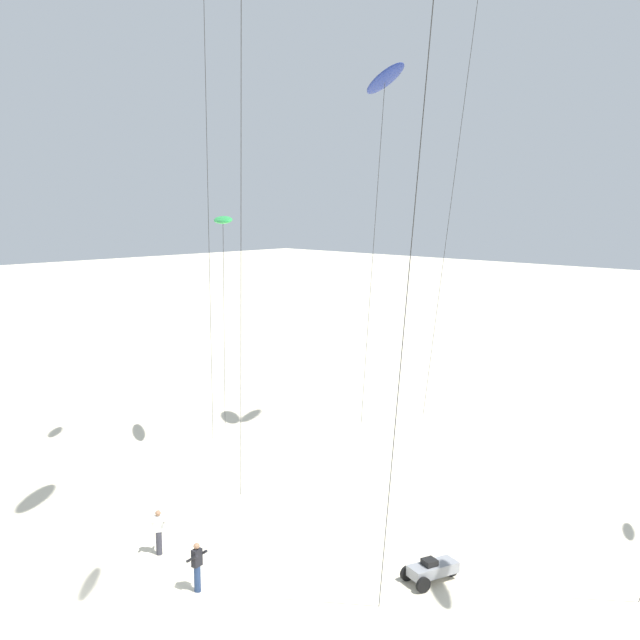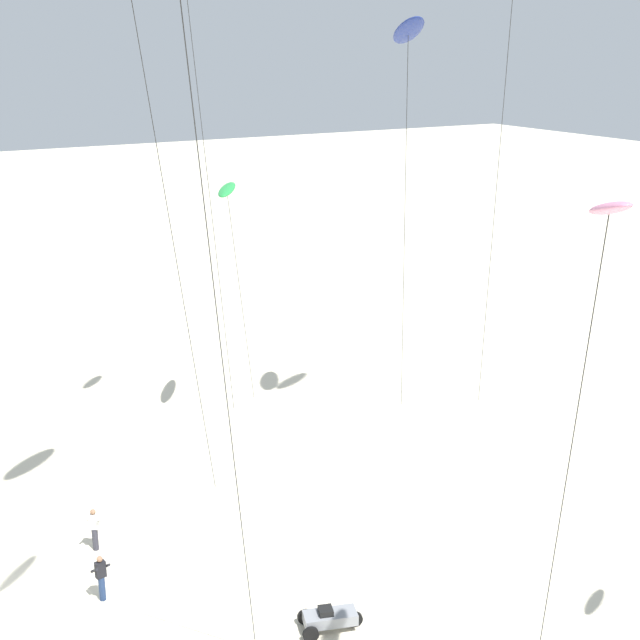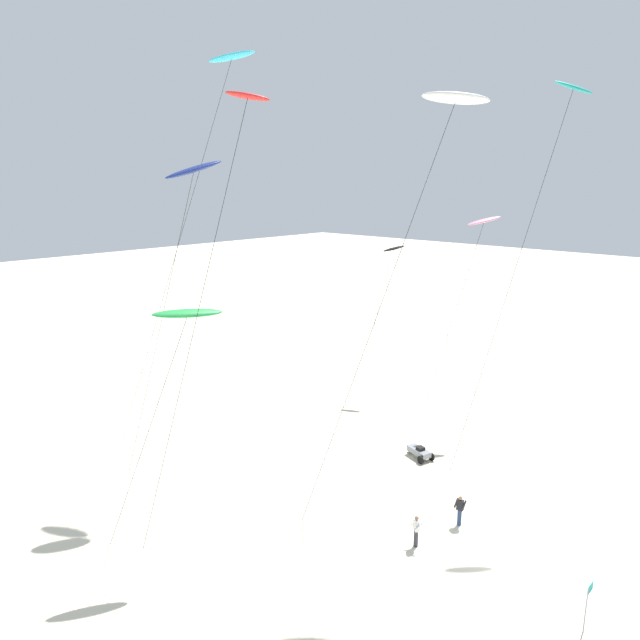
{
  "view_description": "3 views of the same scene",
  "coord_description": "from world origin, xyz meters",
  "px_view_note": "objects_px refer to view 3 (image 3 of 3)",
  "views": [
    {
      "loc": [
        21.11,
        -11.4,
        12.61
      ],
      "look_at": [
        2.38,
        7.77,
        8.43
      ],
      "focal_mm": 42.9,
      "sensor_mm": 36.0,
      "label": 1
    },
    {
      "loc": [
        27.46,
        -3.39,
        17.96
      ],
      "look_at": [
        2.17,
        10.74,
        8.66
      ],
      "focal_mm": 48.93,
      "sensor_mm": 36.0,
      "label": 2
    },
    {
      "loc": [
        -23.35,
        -11.0,
        17.74
      ],
      "look_at": [
        1.83,
        12.35,
        9.58
      ],
      "focal_mm": 32.98,
      "sensor_mm": 36.0,
      "label": 3
    }
  ],
  "objects_px": {
    "kite_black": "(393,252)",
    "kite_flyer_nearest": "(416,530)",
    "kite_navy": "(193,171)",
    "marker_flag": "(588,599)",
    "kite_flyer_middle": "(460,510)",
    "kite_cyan": "(230,61)",
    "kite_green": "(187,315)",
    "kite_white": "(455,101)",
    "kite_red": "(245,108)",
    "beach_buggy": "(419,452)",
    "kite_pink": "(483,223)",
    "kite_teal": "(570,97)"
  },
  "relations": [
    {
      "from": "kite_black",
      "to": "kite_flyer_nearest",
      "type": "relative_size",
      "value": 7.53
    },
    {
      "from": "kite_navy",
      "to": "marker_flag",
      "type": "xyz_separation_m",
      "value": [
        1.77,
        -22.81,
        -16.78
      ]
    },
    {
      "from": "kite_flyer_middle",
      "to": "kite_cyan",
      "type": "bearing_deg",
      "value": 92.18
    },
    {
      "from": "kite_green",
      "to": "marker_flag",
      "type": "bearing_deg",
      "value": -68.15
    },
    {
      "from": "kite_white",
      "to": "kite_red",
      "type": "xyz_separation_m",
      "value": [
        -8.59,
        5.12,
        -0.64
      ]
    },
    {
      "from": "kite_flyer_middle",
      "to": "beach_buggy",
      "type": "height_order",
      "value": "kite_flyer_middle"
    },
    {
      "from": "kite_flyer_nearest",
      "to": "kite_green",
      "type": "bearing_deg",
      "value": 128.36
    },
    {
      "from": "kite_black",
      "to": "kite_red",
      "type": "bearing_deg",
      "value": -159.61
    },
    {
      "from": "kite_pink",
      "to": "kite_flyer_middle",
      "type": "relative_size",
      "value": 9.22
    },
    {
      "from": "kite_green",
      "to": "kite_red",
      "type": "height_order",
      "value": "kite_red"
    },
    {
      "from": "kite_white",
      "to": "kite_navy",
      "type": "bearing_deg",
      "value": 112.38
    },
    {
      "from": "kite_cyan",
      "to": "beach_buggy",
      "type": "xyz_separation_m",
      "value": [
        5.73,
        -11.1,
        -24.47
      ]
    },
    {
      "from": "kite_navy",
      "to": "kite_green",
      "type": "xyz_separation_m",
      "value": [
        -4.98,
        -5.99,
        -6.62
      ]
    },
    {
      "from": "kite_teal",
      "to": "kite_black",
      "type": "relative_size",
      "value": 1.85
    },
    {
      "from": "kite_cyan",
      "to": "kite_navy",
      "type": "bearing_deg",
      "value": -158.48
    },
    {
      "from": "kite_pink",
      "to": "kite_flyer_nearest",
      "type": "relative_size",
      "value": 9.22
    },
    {
      "from": "beach_buggy",
      "to": "marker_flag",
      "type": "height_order",
      "value": "marker_flag"
    },
    {
      "from": "kite_navy",
      "to": "kite_green",
      "type": "relative_size",
      "value": 1.59
    },
    {
      "from": "kite_navy",
      "to": "kite_pink",
      "type": "relative_size",
      "value": 1.24
    },
    {
      "from": "kite_navy",
      "to": "kite_red",
      "type": "distance_m",
      "value": 9.19
    },
    {
      "from": "kite_navy",
      "to": "kite_cyan",
      "type": "height_order",
      "value": "kite_cyan"
    },
    {
      "from": "kite_pink",
      "to": "kite_red",
      "type": "bearing_deg",
      "value": 179.86
    },
    {
      "from": "kite_flyer_nearest",
      "to": "beach_buggy",
      "type": "bearing_deg",
      "value": 32.49
    },
    {
      "from": "kite_teal",
      "to": "marker_flag",
      "type": "xyz_separation_m",
      "value": [
        -12.75,
        -7.44,
        -20.77
      ]
    },
    {
      "from": "kite_black",
      "to": "marker_flag",
      "type": "height_order",
      "value": "kite_black"
    },
    {
      "from": "kite_black",
      "to": "kite_teal",
      "type": "bearing_deg",
      "value": -108.99
    },
    {
      "from": "kite_navy",
      "to": "kite_black",
      "type": "xyz_separation_m",
      "value": [
        19.89,
        0.24,
        -6.33
      ]
    },
    {
      "from": "kite_teal",
      "to": "kite_red",
      "type": "xyz_separation_m",
      "value": [
        -17.59,
        7.08,
        -1.47
      ]
    },
    {
      "from": "beach_buggy",
      "to": "marker_flag",
      "type": "relative_size",
      "value": 1.01
    },
    {
      "from": "kite_red",
      "to": "kite_pink",
      "type": "bearing_deg",
      "value": -0.14
    },
    {
      "from": "kite_cyan",
      "to": "kite_red",
      "type": "bearing_deg",
      "value": -126.54
    },
    {
      "from": "kite_teal",
      "to": "kite_green",
      "type": "height_order",
      "value": "kite_teal"
    },
    {
      "from": "kite_flyer_middle",
      "to": "marker_flag",
      "type": "height_order",
      "value": "marker_flag"
    },
    {
      "from": "kite_green",
      "to": "kite_pink",
      "type": "xyz_separation_m",
      "value": [
        23.85,
        -2.36,
        3.11
      ]
    },
    {
      "from": "kite_white",
      "to": "kite_red",
      "type": "height_order",
      "value": "kite_white"
    },
    {
      "from": "kite_green",
      "to": "kite_pink",
      "type": "height_order",
      "value": "kite_pink"
    },
    {
      "from": "kite_teal",
      "to": "marker_flag",
      "type": "relative_size",
      "value": 11.09
    },
    {
      "from": "kite_cyan",
      "to": "kite_teal",
      "type": "bearing_deg",
      "value": -59.24
    },
    {
      "from": "kite_red",
      "to": "kite_pink",
      "type": "height_order",
      "value": "kite_red"
    },
    {
      "from": "kite_teal",
      "to": "kite_flyer_nearest",
      "type": "xyz_separation_m",
      "value": [
        -12.66,
        0.75,
        -21.37
      ]
    },
    {
      "from": "kite_flyer_middle",
      "to": "kite_black",
      "type": "bearing_deg",
      "value": 46.12
    },
    {
      "from": "kite_cyan",
      "to": "kite_flyer_nearest",
      "type": "bearing_deg",
      "value": -98.66
    },
    {
      "from": "beach_buggy",
      "to": "kite_flyer_middle",
      "type": "bearing_deg",
      "value": -130.94
    },
    {
      "from": "kite_green",
      "to": "kite_pink",
      "type": "distance_m",
      "value": 24.17
    },
    {
      "from": "kite_green",
      "to": "kite_black",
      "type": "bearing_deg",
      "value": 14.07
    },
    {
      "from": "kite_cyan",
      "to": "kite_flyer_middle",
      "type": "distance_m",
      "value": 29.4
    },
    {
      "from": "kite_black",
      "to": "kite_cyan",
      "type": "height_order",
      "value": "kite_cyan"
    },
    {
      "from": "kite_white",
      "to": "kite_flyer_nearest",
      "type": "bearing_deg",
      "value": -161.7
    },
    {
      "from": "kite_navy",
      "to": "beach_buggy",
      "type": "bearing_deg",
      "value": -42.96
    },
    {
      "from": "kite_green",
      "to": "kite_flyer_middle",
      "type": "xyz_separation_m",
      "value": [
        9.97,
        -9.26,
        -10.76
      ]
    }
  ]
}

